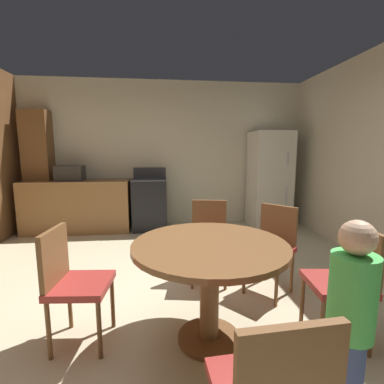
# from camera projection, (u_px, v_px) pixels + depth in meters

# --- Properties ---
(ground_plane) EXTENTS (14.00, 14.00, 0.00)m
(ground_plane) POSITION_uv_depth(u_px,v_px,m) (174.00, 314.00, 2.39)
(ground_plane) COLOR beige
(wall_back) EXTENTS (5.50, 0.12, 2.70)m
(wall_back) POSITION_uv_depth(u_px,v_px,m) (166.00, 154.00, 5.24)
(wall_back) COLOR beige
(wall_back) RESTS_ON ground
(kitchen_counter) EXTENTS (1.79, 0.60, 0.90)m
(kitchen_counter) POSITION_uv_depth(u_px,v_px,m) (78.00, 206.00, 4.81)
(kitchen_counter) COLOR olive
(kitchen_counter) RESTS_ON ground
(pantry_column) EXTENTS (0.44, 0.36, 2.10)m
(pantry_column) POSITION_uv_depth(u_px,v_px,m) (40.00, 172.00, 4.82)
(pantry_column) COLOR brown
(pantry_column) RESTS_ON ground
(oven_range) EXTENTS (0.60, 0.60, 1.10)m
(oven_range) POSITION_uv_depth(u_px,v_px,m) (150.00, 203.00, 4.95)
(oven_range) COLOR black
(oven_range) RESTS_ON ground
(refrigerator) EXTENTS (0.68, 0.68, 1.76)m
(refrigerator) POSITION_uv_depth(u_px,v_px,m) (269.00, 180.00, 5.08)
(refrigerator) COLOR silver
(refrigerator) RESTS_ON ground
(microwave) EXTENTS (0.44, 0.32, 0.26)m
(microwave) POSITION_uv_depth(u_px,v_px,m) (70.00, 173.00, 4.71)
(microwave) COLOR #2D2B28
(microwave) RESTS_ON kitchen_counter
(dining_table) EXTENTS (1.12, 1.12, 0.76)m
(dining_table) POSITION_uv_depth(u_px,v_px,m) (210.00, 265.00, 1.98)
(dining_table) COLOR brown
(dining_table) RESTS_ON ground
(chair_east) EXTENTS (0.44, 0.44, 0.87)m
(chair_east) POSITION_uv_depth(u_px,v_px,m) (346.00, 277.00, 1.99)
(chair_east) COLOR brown
(chair_east) RESTS_ON ground
(chair_north) EXTENTS (0.46, 0.46, 0.87)m
(chair_north) POSITION_uv_depth(u_px,v_px,m) (209.00, 235.00, 2.98)
(chair_north) COLOR brown
(chair_north) RESTS_ON ground
(chair_northeast) EXTENTS (0.56, 0.56, 0.87)m
(chair_northeast) POSITION_uv_depth(u_px,v_px,m) (272.00, 243.00, 2.72)
(chair_northeast) COLOR brown
(chair_northeast) RESTS_ON ground
(chair_west) EXTENTS (0.43, 0.43, 0.87)m
(chair_west) POSITION_uv_depth(u_px,v_px,m) (72.00, 279.00, 1.97)
(chair_west) COLOR brown
(chair_west) RESTS_ON ground
(person_child) EXTENTS (0.31, 0.31, 1.09)m
(person_child) POSITION_uv_depth(u_px,v_px,m) (350.00, 320.00, 1.36)
(person_child) COLOR #3D4C84
(person_child) RESTS_ON ground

